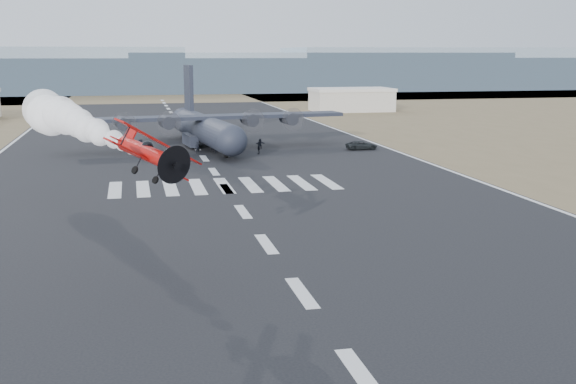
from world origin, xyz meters
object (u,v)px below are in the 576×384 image
object	(u,v)px
crew_b	(215,148)
crew_g	(238,144)
hangar_right	(351,99)
support_vehicle	(362,145)
crew_e	(239,143)
aerobatic_biplane	(148,152)
crew_c	(141,146)
crew_d	(259,149)
transport_aircraft	(205,126)
crew_f	(260,144)
crew_a	(198,147)
crew_h	(213,147)

from	to	relation	value
crew_b	crew_g	xyz separation A→B (m)	(4.04, 4.34, -0.02)
hangar_right	support_vehicle	xyz separation A→B (m)	(-21.12, -73.54, -2.34)
crew_e	crew_b	bearing A→B (deg)	-75.12
aerobatic_biplane	crew_c	bearing A→B (deg)	72.99
aerobatic_biplane	crew_e	distance (m)	67.85
aerobatic_biplane	crew_d	bearing A→B (deg)	56.77
crew_g	crew_c	bearing A→B (deg)	-170.30
transport_aircraft	crew_f	bearing A→B (deg)	-33.29
crew_a	crew_h	world-z (taller)	crew_a
support_vehicle	crew_b	bearing A→B (deg)	87.11
crew_h	aerobatic_biplane	bearing A→B (deg)	-101.67
hangar_right	crew_e	distance (m)	78.92
crew_a	crew_d	distance (m)	9.24
crew_d	crew_h	xyz separation A→B (m)	(-6.45, 3.26, 0.04)
crew_b	crew_c	size ratio (longest dim) A/B	0.88
crew_h	transport_aircraft	bearing A→B (deg)	92.14
hangar_right	crew_e	xyz separation A→B (m)	(-39.50, -68.30, -2.07)
crew_c	crew_g	world-z (taller)	crew_c
aerobatic_biplane	crew_d	size ratio (longest dim) A/B	3.91
support_vehicle	crew_h	xyz separation A→B (m)	(-22.95, 1.70, 0.19)
aerobatic_biplane	crew_h	distance (m)	63.49
crew_c	crew_d	world-z (taller)	crew_c
aerobatic_biplane	transport_aircraft	xyz separation A→B (m)	(10.48, 68.74, -5.27)
support_vehicle	transport_aircraft	bearing A→B (deg)	68.88
crew_d	crew_g	distance (m)	6.84
aerobatic_biplane	crew_b	xyz separation A→B (m)	(11.14, 60.94, -7.73)
support_vehicle	crew_d	bearing A→B (deg)	93.96
support_vehicle	crew_c	size ratio (longest dim) A/B	2.58
crew_c	crew_h	world-z (taller)	crew_c
aerobatic_biplane	crew_a	world-z (taller)	aerobatic_biplane
transport_aircraft	crew_a	size ratio (longest dim) A/B	25.30
crew_h	crew_g	bearing A→B (deg)	35.44
crew_b	crew_f	size ratio (longest dim) A/B	1.05
transport_aircraft	crew_c	xyz separation A→B (m)	(-10.21, -3.73, -2.35)
crew_a	crew_f	world-z (taller)	crew_a
crew_f	crew_g	world-z (taller)	crew_g
crew_b	crew_d	xyz separation A→B (m)	(6.24, -2.14, -0.01)
crew_e	support_vehicle	bearing A→B (deg)	41.94
crew_e	crew_h	bearing A→B (deg)	-84.26
transport_aircraft	support_vehicle	xyz separation A→B (m)	(23.39, -8.37, -2.61)
crew_b	crew_e	bearing A→B (deg)	-175.85
crew_b	aerobatic_biplane	bearing A→B (deg)	36.79
crew_g	crew_h	bearing A→B (deg)	-134.24
transport_aircraft	crew_c	world-z (taller)	transport_aircraft
aerobatic_biplane	crew_b	world-z (taller)	aerobatic_biplane
crew_a	crew_b	world-z (taller)	crew_a
crew_e	aerobatic_biplane	bearing A→B (deg)	-45.41
support_vehicle	crew_b	xyz separation A→B (m)	(-22.74, 0.58, 0.15)
aerobatic_biplane	crew_c	xyz separation A→B (m)	(0.28, 65.00, -7.62)
hangar_right	crew_d	bearing A→B (deg)	-116.61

